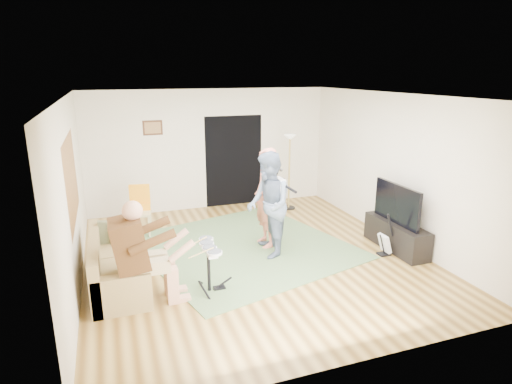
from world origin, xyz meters
The scene contains 19 objects.
floor centered at (0.00, 0.00, 0.00)m, with size 6.00×6.00×0.00m, color brown.
walls centered at (0.00, 0.00, 1.35)m, with size 5.50×6.00×2.70m, color beige, non-canonical shape.
ceiling centered at (0.00, 0.00, 2.70)m, with size 6.00×6.00×0.00m, color white.
window_blinds centered at (-2.74, 0.20, 1.55)m, with size 2.05×2.05×0.00m, color brown.
doorway centered at (0.55, 2.99, 1.05)m, with size 2.10×2.10×0.00m, color black.
picture_frame centered at (-1.25, 2.99, 1.90)m, with size 0.42×0.03×0.32m, color #3F2314.
area_rug centered at (-0.04, 0.44, 0.01)m, with size 3.35×3.41×0.02m, color #4D6A40.
sofa centered at (-2.28, -0.27, 0.25)m, with size 0.77×1.87×0.76m.
drummer centered at (-1.86, -0.92, 0.57)m, with size 0.95×0.53×1.46m.
drum_kit centered at (-1.00, -0.92, 0.32)m, with size 0.40×0.72×0.74m.
singer centered at (0.38, 0.40, 0.89)m, with size 0.65×0.43×1.79m, color #D16D5B.
microphone centered at (0.58, 0.40, 1.34)m, with size 0.06×0.06×0.24m, color black, non-canonical shape.
guitarist centered at (0.26, 0.00, 0.90)m, with size 0.87×0.68×1.80m, color slate.
guitar_held centered at (0.46, 0.00, 1.22)m, with size 0.12×0.60×0.26m, color white, non-canonical shape.
guitar_spare centered at (2.16, -0.69, 0.21)m, with size 0.27×0.24×0.75m.
torchiere_lamp centered at (1.64, 2.26, 1.17)m, with size 0.31×0.31×1.71m.
dining_chair centered at (-1.73, 1.73, 0.34)m, with size 0.47×0.49×0.96m.
tv_cabinet centered at (2.50, -0.53, 0.25)m, with size 0.40×1.40×0.50m, color black.
television centered at (2.45, -0.53, 0.85)m, with size 0.06×1.17×0.69m, color black.
Camera 1 is at (-2.22, -6.39, 3.06)m, focal length 30.00 mm.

